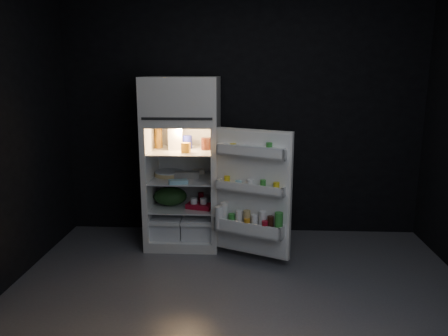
# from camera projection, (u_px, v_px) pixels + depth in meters

# --- Properties ---
(floor) EXTENTS (4.00, 3.40, 0.00)m
(floor) POSITION_uv_depth(u_px,v_px,m) (239.00, 304.00, 3.52)
(floor) COLOR #57575D
(floor) RESTS_ON ground
(wall_back) EXTENTS (4.00, 0.00, 2.70)m
(wall_back) POSITION_uv_depth(u_px,v_px,m) (243.00, 115.00, 4.88)
(wall_back) COLOR black
(wall_back) RESTS_ON ground
(wall_front) EXTENTS (4.00, 0.00, 2.70)m
(wall_front) POSITION_uv_depth(u_px,v_px,m) (234.00, 210.00, 1.57)
(wall_front) COLOR black
(wall_front) RESTS_ON ground
(refrigerator) EXTENTS (0.76, 0.71, 1.78)m
(refrigerator) POSITION_uv_depth(u_px,v_px,m) (183.00, 156.00, 4.63)
(refrigerator) COLOR white
(refrigerator) RESTS_ON ground
(fridge_door) EXTENTS (0.73, 0.47, 1.22)m
(fridge_door) POSITION_uv_depth(u_px,v_px,m) (252.00, 196.00, 4.14)
(fridge_door) COLOR white
(fridge_door) RESTS_ON ground
(milk_jug) EXTENTS (0.15, 0.15, 0.24)m
(milk_jug) POSITION_uv_depth(u_px,v_px,m) (176.00, 138.00, 4.59)
(milk_jug) COLOR white
(milk_jug) RESTS_ON refrigerator
(mayo_jar) EXTENTS (0.11, 0.11, 0.14)m
(mayo_jar) POSITION_uv_depth(u_px,v_px,m) (187.00, 142.00, 4.63)
(mayo_jar) COLOR navy
(mayo_jar) RESTS_ON refrigerator
(jam_jar) EXTENTS (0.12, 0.12, 0.13)m
(jam_jar) POSITION_uv_depth(u_px,v_px,m) (206.00, 144.00, 4.58)
(jam_jar) COLOR black
(jam_jar) RESTS_ON refrigerator
(amber_bottle) EXTENTS (0.10, 0.10, 0.22)m
(amber_bottle) POSITION_uv_depth(u_px,v_px,m) (159.00, 138.00, 4.68)
(amber_bottle) COLOR orange
(amber_bottle) RESTS_ON refrigerator
(small_carton) EXTENTS (0.09, 0.08, 0.10)m
(small_carton) POSITION_uv_depth(u_px,v_px,m) (186.00, 148.00, 4.42)
(small_carton) COLOR orange
(small_carton) RESTS_ON refrigerator
(egg_carton) EXTENTS (0.26, 0.11, 0.07)m
(egg_carton) POSITION_uv_depth(u_px,v_px,m) (187.00, 175.00, 4.62)
(egg_carton) COLOR gray
(egg_carton) RESTS_ON refrigerator
(pie) EXTENTS (0.42, 0.42, 0.04)m
(pie) POSITION_uv_depth(u_px,v_px,m) (169.00, 174.00, 4.72)
(pie) COLOR tan
(pie) RESTS_ON refrigerator
(flat_package) EXTENTS (0.21, 0.15, 0.04)m
(flat_package) POSITION_uv_depth(u_px,v_px,m) (178.00, 182.00, 4.39)
(flat_package) COLOR #84BACD
(flat_package) RESTS_ON refrigerator
(wrapped_pkg) EXTENTS (0.14, 0.13, 0.05)m
(wrapped_pkg) POSITION_uv_depth(u_px,v_px,m) (198.00, 172.00, 4.81)
(wrapped_pkg) COLOR beige
(wrapped_pkg) RESTS_ON refrigerator
(produce_bag) EXTENTS (0.43, 0.40, 0.20)m
(produce_bag) POSITION_uv_depth(u_px,v_px,m) (170.00, 196.00, 4.68)
(produce_bag) COLOR #193815
(produce_bag) RESTS_ON refrigerator
(yogurt_tray) EXTENTS (0.30, 0.21, 0.05)m
(yogurt_tray) POSITION_uv_depth(u_px,v_px,m) (200.00, 206.00, 4.58)
(yogurt_tray) COLOR maroon
(yogurt_tray) RESTS_ON refrigerator
(small_can_red) EXTENTS (0.08, 0.08, 0.09)m
(small_can_red) POSITION_uv_depth(u_px,v_px,m) (201.00, 197.00, 4.84)
(small_can_red) COLOR maroon
(small_can_red) RESTS_ON refrigerator
(small_can_silver) EXTENTS (0.10, 0.10, 0.09)m
(small_can_silver) POSITION_uv_depth(u_px,v_px,m) (207.00, 197.00, 4.83)
(small_can_silver) COLOR silver
(small_can_silver) RESTS_ON refrigerator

